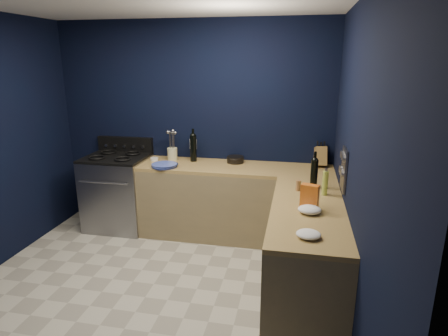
% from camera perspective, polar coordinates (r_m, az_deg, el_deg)
% --- Properties ---
extents(floor, '(3.50, 3.50, 0.02)m').
position_cam_1_polar(floor, '(3.80, -11.77, -18.60)').
color(floor, '#AFAA99').
rests_on(floor, ground).
extents(wall_back, '(3.50, 0.02, 2.60)m').
position_cam_1_polar(wall_back, '(4.87, -4.63, 6.19)').
color(wall_back, black).
rests_on(wall_back, ground).
extents(wall_right, '(0.02, 3.50, 2.60)m').
position_cam_1_polar(wall_right, '(3.00, 19.28, -0.94)').
color(wall_right, black).
rests_on(wall_right, ground).
extents(cab_back, '(2.30, 0.63, 0.86)m').
position_cam_1_polar(cab_back, '(4.67, 1.65, -5.31)').
color(cab_back, olive).
rests_on(cab_back, floor).
extents(top_back, '(2.30, 0.63, 0.04)m').
position_cam_1_polar(top_back, '(4.52, 1.70, 0.00)').
color(top_back, brown).
rests_on(top_back, cab_back).
extents(cab_right, '(0.63, 1.67, 0.86)m').
position_cam_1_polar(cab_right, '(3.57, 12.07, -12.79)').
color(cab_right, olive).
rests_on(cab_right, floor).
extents(top_right, '(0.63, 1.67, 0.04)m').
position_cam_1_polar(top_right, '(3.38, 12.52, -6.08)').
color(top_right, brown).
rests_on(top_right, cab_right).
extents(gas_range, '(0.76, 0.66, 0.92)m').
position_cam_1_polar(gas_range, '(5.11, -15.58, -3.64)').
color(gas_range, gray).
rests_on(gas_range, floor).
extents(oven_door, '(0.59, 0.02, 0.42)m').
position_cam_1_polar(oven_door, '(4.85, -17.22, -4.96)').
color(oven_door, black).
rests_on(oven_door, gas_range).
extents(cooktop, '(0.76, 0.66, 0.03)m').
position_cam_1_polar(cooktop, '(4.97, -15.99, 1.52)').
color(cooktop, black).
rests_on(cooktop, gas_range).
extents(backguard, '(0.76, 0.06, 0.20)m').
position_cam_1_polar(backguard, '(5.21, -14.60, 3.46)').
color(backguard, black).
rests_on(backguard, gas_range).
extents(spice_panel, '(0.02, 0.28, 0.38)m').
position_cam_1_polar(spice_panel, '(3.56, 17.58, -0.22)').
color(spice_panel, gray).
rests_on(spice_panel, wall_right).
extents(wall_outlet, '(0.09, 0.02, 0.13)m').
position_cam_1_polar(wall_outlet, '(4.89, -4.65, 3.60)').
color(wall_outlet, white).
rests_on(wall_outlet, wall_back).
extents(plate_stack, '(0.37, 0.37, 0.04)m').
position_cam_1_polar(plate_stack, '(4.54, -8.95, 0.40)').
color(plate_stack, '#31489E').
rests_on(plate_stack, top_back).
extents(ramekin, '(0.12, 0.12, 0.04)m').
position_cam_1_polar(ramekin, '(4.85, -10.43, 1.32)').
color(ramekin, white).
rests_on(ramekin, top_back).
extents(utensil_crock, '(0.16, 0.16, 0.16)m').
position_cam_1_polar(utensil_crock, '(4.83, -7.76, 2.11)').
color(utensil_crock, beige).
rests_on(utensil_crock, top_back).
extents(wine_bottle_back, '(0.09, 0.09, 0.33)m').
position_cam_1_polar(wine_bottle_back, '(4.72, -4.63, 2.98)').
color(wine_bottle_back, black).
rests_on(wine_bottle_back, top_back).
extents(lemon_basket, '(0.25, 0.25, 0.08)m').
position_cam_1_polar(lemon_basket, '(4.67, 1.72, 1.28)').
color(lemon_basket, black).
rests_on(lemon_basket, top_back).
extents(knife_block, '(0.16, 0.28, 0.28)m').
position_cam_1_polar(knife_block, '(4.67, 14.26, 1.70)').
color(knife_block, brown).
rests_on(knife_block, top_back).
extents(wine_bottle_right, '(0.09, 0.09, 0.29)m').
position_cam_1_polar(wine_bottle_right, '(3.83, 13.38, -0.87)').
color(wine_bottle_right, black).
rests_on(wine_bottle_right, top_right).
extents(oil_bottle, '(0.06, 0.06, 0.23)m').
position_cam_1_polar(oil_bottle, '(3.67, 14.95, -2.21)').
color(oil_bottle, '#99AE40').
rests_on(oil_bottle, top_right).
extents(spice_jar_near, '(0.05, 0.05, 0.10)m').
position_cam_1_polar(spice_jar_near, '(3.75, 11.10, -2.59)').
color(spice_jar_near, olive).
rests_on(spice_jar_near, top_right).
extents(spice_jar_far, '(0.05, 0.05, 0.09)m').
position_cam_1_polar(spice_jar_far, '(3.64, 12.33, -3.34)').
color(spice_jar_far, olive).
rests_on(spice_jar_far, top_right).
extents(crouton_bag, '(0.16, 0.11, 0.22)m').
position_cam_1_polar(crouton_bag, '(3.30, 12.73, -4.26)').
color(crouton_bag, '#B70A08').
rests_on(crouton_bag, top_right).
extents(towel_front, '(0.20, 0.18, 0.07)m').
position_cam_1_polar(towel_front, '(3.23, 12.74, -6.12)').
color(towel_front, white).
rests_on(towel_front, top_right).
extents(towel_end, '(0.18, 0.16, 0.05)m').
position_cam_1_polar(towel_end, '(2.82, 12.58, -9.69)').
color(towel_end, white).
rests_on(towel_end, top_right).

